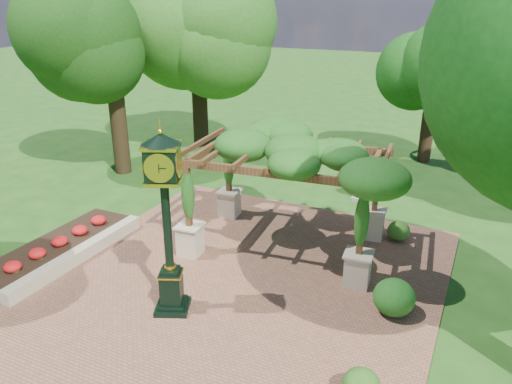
% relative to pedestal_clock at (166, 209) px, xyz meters
% --- Properties ---
extents(ground, '(120.00, 120.00, 0.00)m').
position_rel_pedestal_clock_xyz_m(ground, '(0.85, 0.33, -2.65)').
color(ground, '#1E4714').
rests_on(ground, ground).
extents(brick_plaza, '(10.00, 12.00, 0.04)m').
position_rel_pedestal_clock_xyz_m(brick_plaza, '(0.85, 1.33, -2.63)').
color(brick_plaza, brown).
rests_on(brick_plaza, ground).
extents(border_wall, '(0.35, 5.00, 0.40)m').
position_rel_pedestal_clock_xyz_m(border_wall, '(-3.75, 0.83, -2.45)').
color(border_wall, '#C6B793').
rests_on(border_wall, ground).
extents(flower_bed, '(1.50, 5.00, 0.36)m').
position_rel_pedestal_clock_xyz_m(flower_bed, '(-4.65, 0.83, -2.47)').
color(flower_bed, red).
rests_on(flower_bed, ground).
extents(pedestal_clock, '(1.15, 1.15, 4.43)m').
position_rel_pedestal_clock_xyz_m(pedestal_clock, '(0.00, 0.00, 0.00)').
color(pedestal_clock, black).
rests_on(pedestal_clock, brick_plaza).
extents(pergola, '(5.89, 4.03, 3.51)m').
position_rel_pedestal_clock_xyz_m(pergola, '(1.14, 4.20, 0.23)').
color(pergola, beige).
rests_on(pergola, brick_plaza).
extents(sundial, '(0.63, 0.63, 1.13)m').
position_rel_pedestal_clock_xyz_m(sundial, '(2.27, 8.88, -2.16)').
color(sundial, '#97978F').
rests_on(sundial, ground).
extents(shrub_mid, '(1.10, 1.10, 0.88)m').
position_rel_pedestal_clock_xyz_m(shrub_mid, '(4.79, 2.11, -2.17)').
color(shrub_mid, '#1D5618').
rests_on(shrub_mid, brick_plaza).
extents(shrub_back, '(0.87, 0.87, 0.62)m').
position_rel_pedestal_clock_xyz_m(shrub_back, '(4.16, 6.03, -2.31)').
color(shrub_back, '#2E5C1A').
rests_on(shrub_back, brick_plaza).
extents(tree_west_near, '(4.32, 4.32, 8.54)m').
position_rel_pedestal_clock_xyz_m(tree_west_near, '(-7.70, 7.49, 3.21)').
color(tree_west_near, '#332414').
rests_on(tree_west_near, ground).
extents(tree_west_far, '(4.90, 4.90, 7.95)m').
position_rel_pedestal_clock_xyz_m(tree_west_far, '(-6.85, 12.47, 2.80)').
color(tree_west_far, black).
rests_on(tree_west_far, ground).
extents(tree_north, '(3.36, 3.36, 5.82)m').
position_rel_pedestal_clock_xyz_m(tree_north, '(3.65, 14.66, 1.33)').
color(tree_north, '#362215').
rests_on(tree_north, ground).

